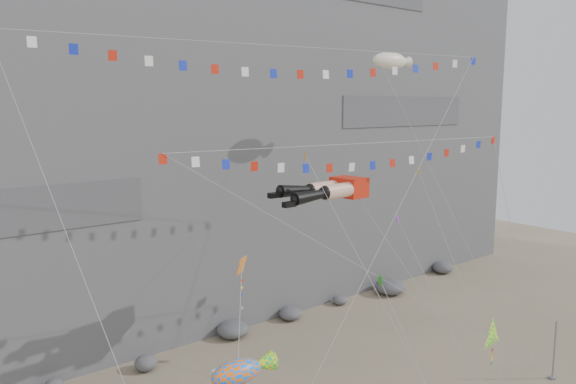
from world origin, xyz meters
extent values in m
cube|color=slate|center=(0.00, 32.00, 25.00)|extent=(80.00, 28.00, 50.00)
cylinder|color=gray|center=(13.25, -2.69, 2.09)|extent=(0.12, 0.12, 4.18)
cube|color=red|center=(3.46, 7.51, 13.07)|extent=(1.79, 2.36, 1.33)
cylinder|color=#DDA689|center=(1.56, 6.72, 13.07)|extent=(2.31, 1.13, 0.98)
sphere|color=black|center=(0.44, 6.64, 13.07)|extent=(0.90, 0.90, 0.90)
cone|color=black|center=(-0.89, 6.55, 12.99)|extent=(2.74, 1.00, 0.92)
cube|color=black|center=(-2.68, 6.43, 12.69)|extent=(0.89, 0.45, 0.33)
cylinder|color=#DDA689|center=(1.47, 8.04, 13.07)|extent=(2.31, 1.13, 0.98)
sphere|color=black|center=(0.35, 7.97, 13.07)|extent=(0.90, 0.90, 0.90)
cone|color=black|center=(-0.98, 7.88, 13.20)|extent=(2.76, 1.00, 0.98)
cube|color=black|center=(-2.77, 7.76, 13.10)|extent=(0.89, 0.45, 0.33)
cylinder|color=gray|center=(2.57, -0.66, 6.56)|extent=(0.03, 0.03, 20.98)
cylinder|color=gray|center=(-7.89, 2.58, 11.12)|extent=(0.03, 0.03, 27.74)
cylinder|color=gray|center=(8.35, 2.21, 8.11)|extent=(0.03, 0.03, 20.77)
cube|color=gray|center=(13.92, -1.24, 0.05)|extent=(0.16, 0.16, 0.10)
cylinder|color=gray|center=(11.87, 4.83, 11.07)|extent=(0.03, 0.03, 25.27)
cube|color=gray|center=(12.50, -1.33, 0.05)|extent=(0.16, 0.16, 0.10)
cylinder|color=gray|center=(-1.03, 0.27, 7.82)|extent=(0.03, 0.03, 19.60)
cylinder|color=gray|center=(4.47, -0.26, 5.34)|extent=(0.03, 0.03, 17.26)
cylinder|color=gray|center=(-1.28, -2.92, 4.58)|extent=(0.03, 0.03, 11.32)
cylinder|color=gray|center=(7.17, 0.58, 6.86)|extent=(0.03, 0.03, 21.14)
camera|label=1|loc=(-23.59, -19.44, 18.59)|focal=35.00mm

